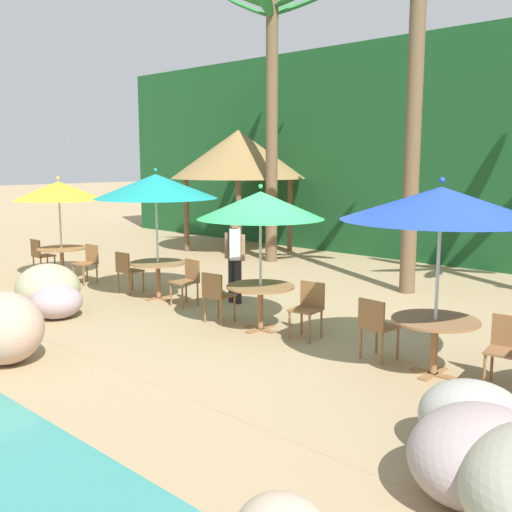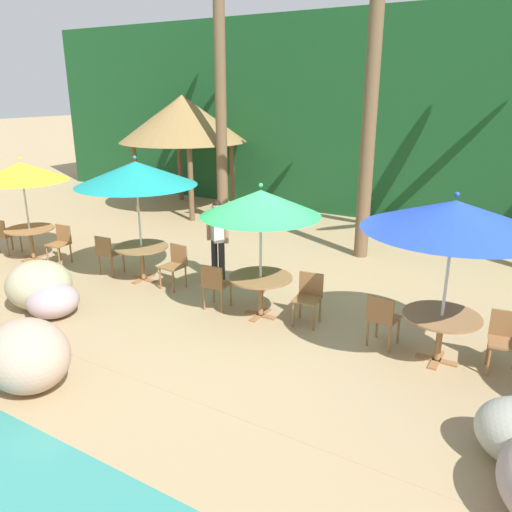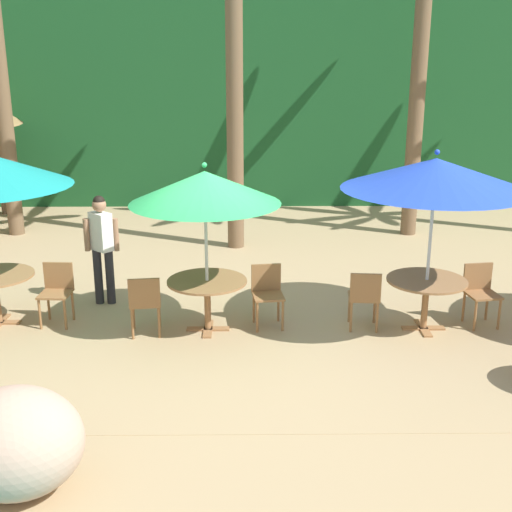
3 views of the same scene
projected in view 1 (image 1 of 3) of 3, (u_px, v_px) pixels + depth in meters
name	position (u px, v px, depth m)	size (l,w,h in m)	color
ground_plane	(270.00, 334.00, 9.53)	(120.00, 120.00, 0.00)	tan
terrace_deck	(270.00, 334.00, 9.53)	(18.00, 5.20, 0.01)	tan
foliage_backdrop	(502.00, 150.00, 15.55)	(28.00, 2.40, 6.00)	#194C23
rock_seawall	(162.00, 366.00, 6.88)	(16.85, 3.54, 0.98)	#B09499
umbrella_yellow	(59.00, 191.00, 13.60)	(2.00, 2.00, 2.37)	silver
dining_table_yellow	(62.00, 253.00, 13.83)	(1.10, 1.10, 0.74)	olive
chair_yellow_seaward	(88.00, 261.00, 13.40)	(0.46, 0.46, 0.87)	olive
chair_yellow_inland	(40.00, 254.00, 14.35)	(0.42, 0.43, 0.87)	olive
umbrella_teal	(156.00, 186.00, 11.63)	(2.40, 2.40, 2.58)	silver
dining_table_teal	(158.00, 268.00, 11.89)	(1.10, 1.10, 0.74)	olive
chair_teal_seaward	(188.00, 279.00, 11.36)	(0.44, 0.45, 0.87)	olive
chair_teal_inland	(127.00, 269.00, 12.36)	(0.45, 0.46, 0.87)	olive
umbrella_green	(261.00, 205.00, 9.44)	(2.02, 2.02, 2.36)	silver
dining_table_green	(260.00, 293.00, 9.66)	(1.10, 1.10, 0.74)	olive
chair_green_seaward	(309.00, 306.00, 9.26)	(0.47, 0.48, 0.87)	olive
chair_green_inland	(216.00, 294.00, 10.10)	(0.47, 0.48, 0.87)	olive
umbrella_blue	(441.00, 204.00, 7.37)	(2.48, 2.48, 2.53)	silver
dining_table_blue	(435.00, 329.00, 7.62)	(1.10, 1.10, 0.74)	olive
chair_blue_seaward	(507.00, 346.00, 7.23)	(0.48, 0.48, 0.87)	olive
chair_blue_inland	(376.00, 324.00, 8.20)	(0.45, 0.46, 0.87)	olive
palm_tree_nearest	(272.00, 85.00, 15.71)	(3.20, 3.10, 7.13)	brown
palm_tree_second	(415.00, 77.00, 11.86)	(3.18, 3.30, 6.74)	brown
palapa_hut	(238.00, 155.00, 17.88)	(4.03, 4.03, 3.63)	brown
waiter_in_white	(235.00, 253.00, 11.48)	(0.52, 0.38, 1.70)	#232328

